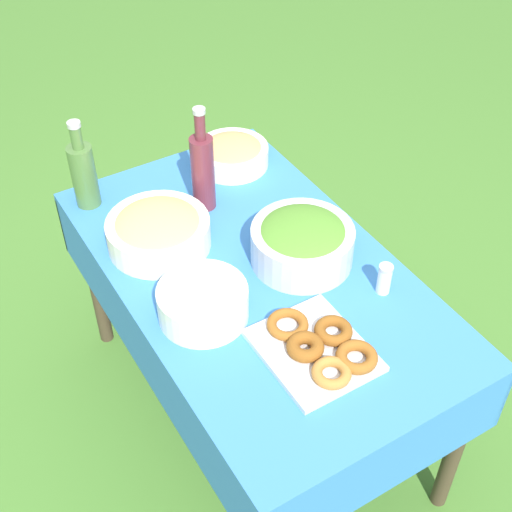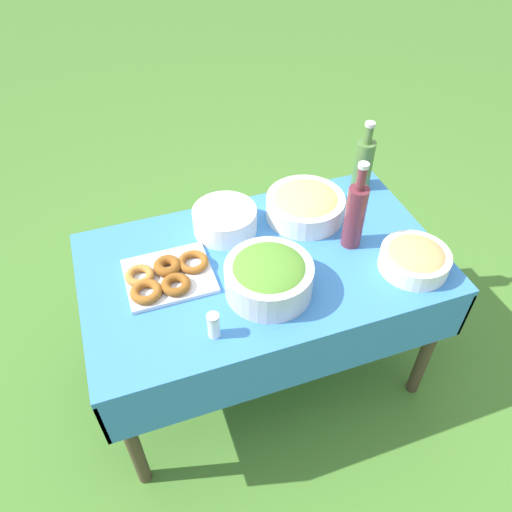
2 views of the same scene
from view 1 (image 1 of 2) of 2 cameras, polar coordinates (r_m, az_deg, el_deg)
ground_plane at (r=2.57m, az=-0.01°, el=-12.23°), size 14.00×14.00×0.00m
picnic_table at (r=2.12m, az=-0.01°, el=-3.08°), size 1.30×0.76×0.68m
salad_bowl at (r=2.04m, az=3.72°, el=1.17°), size 0.30×0.30×0.13m
pasta_bowl at (r=2.12m, az=-7.82°, el=2.04°), size 0.31×0.31×0.11m
donut_platter at (r=1.83m, az=5.02°, el=-7.31°), size 0.34×0.26×0.05m
plate_stack at (r=1.90m, az=-4.27°, el=-3.77°), size 0.24×0.24×0.10m
olive_oil_bottle at (r=2.28m, az=-13.64°, el=6.48°), size 0.08×0.08×0.30m
wine_bottle at (r=2.20m, az=-4.29°, el=6.91°), size 0.07×0.07×0.35m
bread_bowl at (r=2.44m, az=-1.92°, el=8.20°), size 0.25×0.25×0.09m
salt_shaker at (r=1.99m, az=10.23°, el=-1.81°), size 0.04×0.04×0.10m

